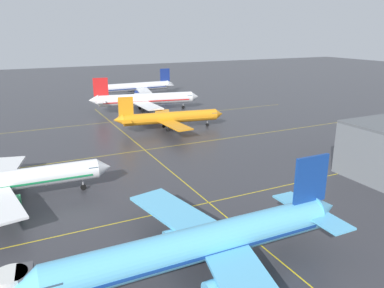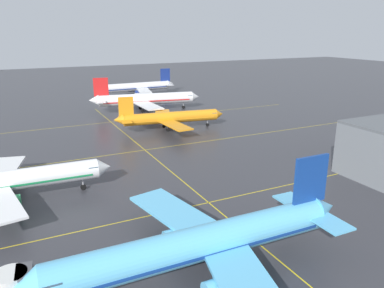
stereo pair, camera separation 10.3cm
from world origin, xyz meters
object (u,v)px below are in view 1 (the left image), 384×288
Objects in this scene: airliner_third_row at (170,118)px; airliner_far_right_stand at (136,87)px; airliner_second_row at (5,182)px; airliner_far_left_stand at (145,99)px; airliner_front_gate at (204,243)px.

airliner_third_row is 0.91× the size of airliner_far_right_stand.
airliner_far_right_stand is at bearing 60.26° from airliner_second_row.
airliner_far_right_stand is (10.24, 62.55, 0.37)m from airliner_third_row.
airliner_second_row is at bearing -127.09° from airliner_far_left_stand.
airliner_second_row is (-20.83, 32.74, -0.61)m from airliner_front_gate.
airliner_second_row is 77.94m from airliner_far_left_stand.
airliner_far_left_stand is (2.42, 28.75, 0.74)m from airliner_third_row.
airliner_front_gate is 38.81m from airliner_second_row.
airliner_third_row is 0.83× the size of airliner_far_left_stand.
airliner_third_row is (44.58, 33.42, -0.23)m from airliner_second_row.
airliner_front_gate is at bearing -57.53° from airliner_second_row.
airliner_front_gate reaches higher than airliner_far_right_stand.
airliner_front_gate is at bearing -109.75° from airliner_third_row.
airliner_second_row is at bearing 122.47° from airliner_front_gate.
airliner_far_right_stand is at bearing 76.97° from airliner_far_left_stand.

